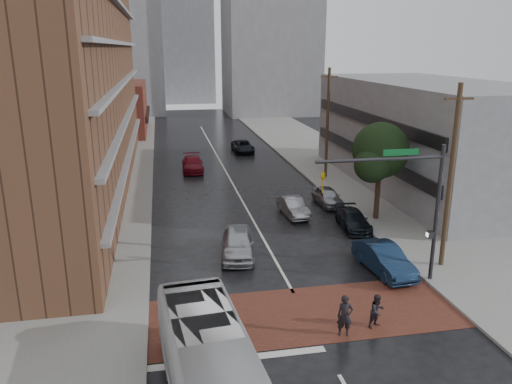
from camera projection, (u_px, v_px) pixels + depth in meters
name	position (u px, v px, depth m)	size (l,w,h in m)	color
ground	(308.00, 320.00, 22.23)	(160.00, 160.00, 0.00)	black
crosswalk	(305.00, 314.00, 22.70)	(14.00, 5.00, 0.02)	brown
sidewalk_west	(100.00, 185.00, 43.72)	(9.00, 90.00, 0.15)	gray
sidewalk_east	(349.00, 173.00, 47.87)	(9.00, 90.00, 0.15)	gray
apartment_block	(50.00, 16.00, 38.45)	(10.00, 44.00, 28.00)	brown
storefront_west	(117.00, 108.00, 70.04)	(8.00, 16.00, 7.00)	brown
building_east	(428.00, 134.00, 42.82)	(11.00, 26.00, 9.00)	gray
distant_tower_west	(110.00, 22.00, 88.84)	(18.00, 16.00, 32.00)	gray
distant_tower_east	(271.00, 10.00, 87.67)	(16.00, 14.00, 36.00)	gray
distant_tower_center	(185.00, 46.00, 108.52)	(12.00, 10.00, 24.00)	gray
street_tree	(380.00, 154.00, 33.80)	(4.20, 4.10, 6.90)	#332319
signal_mast	(412.00, 195.00, 24.33)	(6.50, 0.30, 7.20)	#2D2D33
utility_pole_near	(450.00, 177.00, 26.16)	(1.60, 0.26, 10.00)	#473321
utility_pole_far	(327.00, 123.00, 45.03)	(1.60, 0.26, 10.00)	#473321
pedestrian_a	(345.00, 316.00, 20.76)	(0.67, 0.44, 1.83)	black
pedestrian_b	(377.00, 311.00, 21.46)	(0.74, 0.58, 1.52)	#262127
car_travel_a	(238.00, 243.00, 28.81)	(1.87, 4.64, 1.58)	#ABAEB3
car_travel_b	(293.00, 207.00, 35.87)	(1.37, 3.93, 1.29)	#98999F
car_travel_c	(193.00, 164.00, 48.86)	(1.99, 4.90, 1.42)	maroon
suv_travel	(243.00, 146.00, 57.82)	(2.22, 4.82, 1.34)	black
car_parked_near	(384.00, 259.00, 26.77)	(1.59, 4.57, 1.50)	#122540
car_parked_mid	(353.00, 220.00, 33.29)	(1.69, 4.16, 1.21)	black
car_parked_far	(328.00, 196.00, 38.27)	(1.60, 3.96, 1.35)	#94969B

